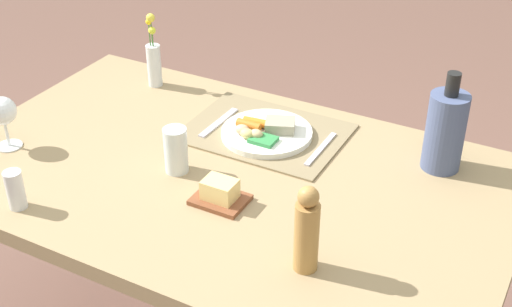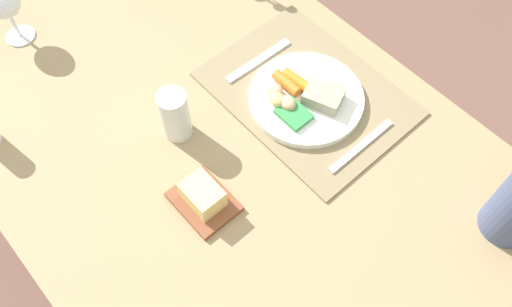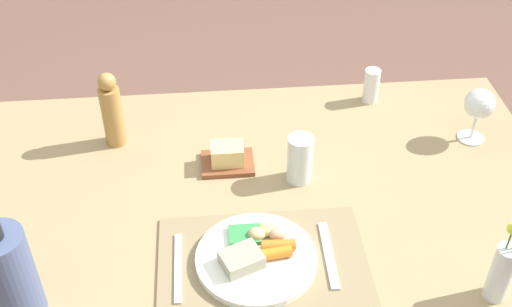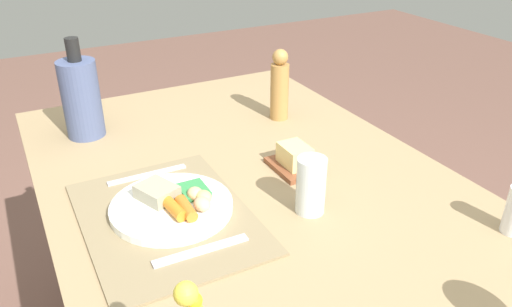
# 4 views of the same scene
# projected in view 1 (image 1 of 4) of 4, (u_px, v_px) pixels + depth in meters

# --- Properties ---
(dining_table) EXTENTS (1.47, 0.90, 0.72)m
(dining_table) POSITION_uv_depth(u_px,v_px,m) (226.00, 201.00, 1.86)
(dining_table) COLOR #9F845D
(dining_table) RESTS_ON ground_plane
(placemat) EXTENTS (0.44, 0.33, 0.01)m
(placemat) POSITION_uv_depth(u_px,v_px,m) (265.00, 132.00, 1.98)
(placemat) COLOR #8A7756
(placemat) RESTS_ON dining_table
(dinner_plate) EXTENTS (0.26, 0.26, 0.05)m
(dinner_plate) POSITION_uv_depth(u_px,v_px,m) (266.00, 132.00, 1.95)
(dinner_plate) COLOR white
(dinner_plate) RESTS_ON placemat
(fork) EXTENTS (0.01, 0.19, 0.00)m
(fork) POSITION_uv_depth(u_px,v_px,m) (321.00, 149.00, 1.89)
(fork) COLOR silver
(fork) RESTS_ON placemat
(knife) EXTENTS (0.02, 0.19, 0.00)m
(knife) POSITION_uv_depth(u_px,v_px,m) (219.00, 122.00, 2.02)
(knife) COLOR silver
(knife) RESTS_ON placemat
(cooler_bottle) EXTENTS (0.10, 0.10, 0.27)m
(cooler_bottle) POSITION_uv_depth(u_px,v_px,m) (445.00, 130.00, 1.77)
(cooler_bottle) COLOR #4B5880
(cooler_bottle) RESTS_ON dining_table
(flower_vase) EXTENTS (0.05, 0.05, 0.24)m
(flower_vase) POSITION_uv_depth(u_px,v_px,m) (154.00, 60.00, 2.20)
(flower_vase) COLOR silver
(flower_vase) RESTS_ON dining_table
(salt_shaker) EXTENTS (0.04, 0.04, 0.10)m
(salt_shaker) POSITION_uv_depth(u_px,v_px,m) (15.00, 190.00, 1.66)
(salt_shaker) COLOR white
(salt_shaker) RESTS_ON dining_table
(butter_dish) EXTENTS (0.13, 0.10, 0.06)m
(butter_dish) POSITION_uv_depth(u_px,v_px,m) (220.00, 194.00, 1.69)
(butter_dish) COLOR brown
(butter_dish) RESTS_ON dining_table
(pepper_mill) EXTENTS (0.05, 0.05, 0.21)m
(pepper_mill) POSITION_uv_depth(u_px,v_px,m) (307.00, 231.00, 1.44)
(pepper_mill) COLOR #B28144
(pepper_mill) RESTS_ON dining_table
(water_tumbler) EXTENTS (0.06, 0.06, 0.12)m
(water_tumbler) POSITION_uv_depth(u_px,v_px,m) (176.00, 153.00, 1.79)
(water_tumbler) COLOR silver
(water_tumbler) RESTS_ON dining_table
(wine_glass) EXTENTS (0.08, 0.08, 0.15)m
(wine_glass) POSITION_uv_depth(u_px,v_px,m) (2.00, 113.00, 1.86)
(wine_glass) COLOR white
(wine_glass) RESTS_ON dining_table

